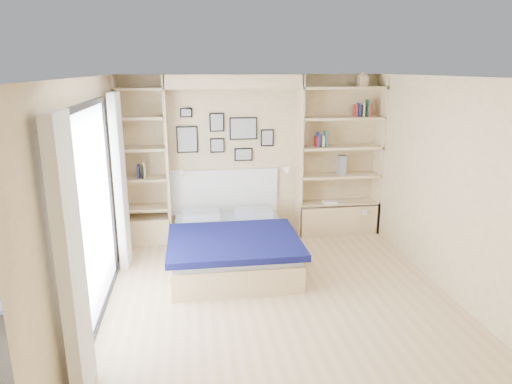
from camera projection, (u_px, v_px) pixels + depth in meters
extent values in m
plane|color=#D2B183|center=(279.00, 300.00, 5.27)|extent=(4.50, 4.50, 0.00)
plane|color=#D9C189|center=(253.00, 157.00, 7.09)|extent=(4.00, 0.00, 4.00)
plane|color=#D9C189|center=(352.00, 295.00, 2.79)|extent=(4.00, 0.00, 4.00)
plane|color=#D9C189|center=(89.00, 203.00, 4.66)|extent=(0.00, 4.50, 4.50)
plane|color=#D9C189|center=(453.00, 189.00, 5.21)|extent=(0.00, 4.50, 4.50)
plane|color=white|center=(283.00, 77.00, 4.61)|extent=(4.50, 4.50, 0.00)
cube|color=#CFB380|center=(168.00, 162.00, 6.74)|extent=(0.04, 0.35, 2.50)
cube|color=#CFB380|center=(299.00, 158.00, 7.01)|extent=(0.04, 0.35, 2.50)
cube|color=#CFB380|center=(234.00, 81.00, 6.57)|extent=(2.00, 0.35, 0.20)
cube|color=#CFB380|center=(379.00, 156.00, 7.19)|extent=(0.04, 0.35, 2.50)
cube|color=#CFB380|center=(120.00, 163.00, 6.65)|extent=(0.04, 0.35, 2.50)
cube|color=#CFB380|center=(337.00, 218.00, 7.37)|extent=(1.30, 0.35, 0.50)
cube|color=#CFB380|center=(148.00, 230.00, 6.97)|extent=(0.70, 0.35, 0.40)
cube|color=black|center=(83.00, 106.00, 4.41)|extent=(0.04, 2.08, 0.06)
cube|color=black|center=(103.00, 310.00, 4.99)|extent=(0.04, 2.08, 0.06)
cube|color=black|center=(69.00, 256.00, 3.73)|extent=(0.04, 0.06, 2.20)
cube|color=black|center=(110.00, 192.00, 5.68)|extent=(0.04, 0.06, 2.20)
cube|color=silver|center=(92.00, 215.00, 4.70)|extent=(0.01, 2.00, 2.20)
cube|color=white|center=(71.00, 264.00, 3.47)|extent=(0.10, 0.45, 2.30)
cube|color=white|center=(120.00, 182.00, 5.95)|extent=(0.10, 0.45, 2.30)
cube|color=#CFB380|center=(338.00, 203.00, 7.30)|extent=(1.30, 0.35, 0.04)
cube|color=#CFB380|center=(339.00, 176.00, 7.18)|extent=(1.30, 0.35, 0.04)
cube|color=#CFB380|center=(341.00, 147.00, 7.06)|extent=(1.30, 0.35, 0.04)
cube|color=#CFB380|center=(342.00, 118.00, 6.94)|extent=(1.30, 0.35, 0.04)
cube|color=#CFB380|center=(344.00, 88.00, 6.83)|extent=(1.30, 0.35, 0.04)
cube|color=#CFB380|center=(146.00, 208.00, 6.88)|extent=(0.70, 0.35, 0.04)
cube|color=#CFB380|center=(144.00, 179.00, 6.76)|extent=(0.70, 0.35, 0.04)
cube|color=#CFB380|center=(142.00, 149.00, 6.64)|extent=(0.70, 0.35, 0.04)
cube|color=#CFB380|center=(140.00, 118.00, 6.52)|extent=(0.70, 0.35, 0.04)
cube|color=#CFB380|center=(138.00, 89.00, 6.42)|extent=(0.70, 0.35, 0.04)
cube|color=#CFB380|center=(232.00, 252.00, 6.18)|extent=(1.56, 1.95, 0.34)
cube|color=#A8ABB7|center=(232.00, 237.00, 6.12)|extent=(1.52, 1.91, 0.10)
cube|color=#0C0E42|center=(234.00, 241.00, 5.79)|extent=(1.66, 1.37, 0.08)
cube|color=#A8ABB7|center=(201.00, 215.00, 6.69)|extent=(0.54, 0.39, 0.12)
cube|color=#A8ABB7|center=(254.00, 213.00, 6.79)|extent=(0.54, 0.39, 0.12)
cube|color=white|center=(225.00, 191.00, 7.14)|extent=(1.66, 0.04, 0.70)
cube|color=black|center=(187.00, 139.00, 6.85)|extent=(0.32, 0.02, 0.40)
cube|color=gray|center=(187.00, 140.00, 6.84)|extent=(0.28, 0.01, 0.36)
cube|color=black|center=(217.00, 122.00, 6.84)|extent=(0.22, 0.02, 0.28)
cube|color=gray|center=(217.00, 122.00, 6.83)|extent=(0.18, 0.01, 0.24)
cube|color=black|center=(217.00, 145.00, 6.93)|extent=(0.22, 0.02, 0.22)
cube|color=gray|center=(217.00, 145.00, 6.92)|extent=(0.18, 0.01, 0.18)
cube|color=black|center=(243.00, 128.00, 6.92)|extent=(0.42, 0.02, 0.34)
cube|color=gray|center=(243.00, 129.00, 6.91)|extent=(0.38, 0.01, 0.30)
cube|color=black|center=(243.00, 154.00, 7.03)|extent=(0.28, 0.02, 0.20)
cube|color=gray|center=(244.00, 155.00, 7.02)|extent=(0.24, 0.01, 0.16)
cube|color=black|center=(267.00, 138.00, 7.01)|extent=(0.20, 0.02, 0.26)
cube|color=gray|center=(267.00, 138.00, 7.00)|extent=(0.16, 0.01, 0.22)
cube|color=black|center=(186.00, 113.00, 6.74)|extent=(0.18, 0.02, 0.14)
cube|color=gray|center=(186.00, 113.00, 6.73)|extent=(0.14, 0.01, 0.10)
cylinder|color=silver|center=(177.00, 171.00, 6.72)|extent=(0.20, 0.02, 0.02)
cone|color=white|center=(184.00, 172.00, 6.74)|extent=(0.13, 0.12, 0.15)
cylinder|color=silver|center=(291.00, 167.00, 6.96)|extent=(0.20, 0.02, 0.02)
cone|color=white|center=(285.00, 169.00, 6.95)|extent=(0.13, 0.12, 0.15)
cube|color=#A51E1E|center=(316.00, 142.00, 6.98)|extent=(0.02, 0.15, 0.16)
cube|color=navy|center=(318.00, 140.00, 6.97)|extent=(0.03, 0.15, 0.22)
cube|color=black|center=(320.00, 140.00, 6.98)|extent=(0.03, 0.15, 0.20)
cube|color=#BFB28C|center=(322.00, 141.00, 6.99)|extent=(0.04, 0.15, 0.17)
cube|color=#2C5E50|center=(326.00, 139.00, 6.99)|extent=(0.03, 0.15, 0.24)
cube|color=#A51E1E|center=(355.00, 111.00, 6.94)|extent=(0.02, 0.15, 0.18)
cube|color=navy|center=(359.00, 110.00, 6.94)|extent=(0.03, 0.15, 0.20)
cube|color=black|center=(360.00, 111.00, 6.95)|extent=(0.03, 0.15, 0.18)
cube|color=beige|center=(362.00, 110.00, 6.95)|extent=(0.04, 0.15, 0.20)
cube|color=#26593F|center=(367.00, 108.00, 6.96)|extent=(0.03, 0.15, 0.25)
cube|color=#A51E1E|center=(369.00, 110.00, 6.97)|extent=(0.03, 0.15, 0.19)
cube|color=navy|center=(139.00, 171.00, 6.71)|extent=(0.02, 0.15, 0.19)
cube|color=black|center=(143.00, 171.00, 6.72)|extent=(0.03, 0.15, 0.20)
cube|color=#BFB28C|center=(145.00, 170.00, 6.72)|extent=(0.03, 0.15, 0.23)
cube|color=#CFB380|center=(362.00, 81.00, 6.84)|extent=(0.13, 0.13, 0.15)
cone|color=#CFB380|center=(363.00, 73.00, 6.81)|extent=(0.20, 0.20, 0.08)
cube|color=slate|center=(342.00, 165.00, 7.14)|extent=(0.12, 0.12, 0.30)
cube|color=white|center=(330.00, 202.00, 7.22)|extent=(0.22, 0.16, 0.03)
cylinder|color=tan|center=(8.00, 320.00, 4.52)|extent=(0.05, 0.12, 0.34)
cylinder|color=tan|center=(17.00, 291.00, 4.93)|extent=(0.07, 0.28, 0.55)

